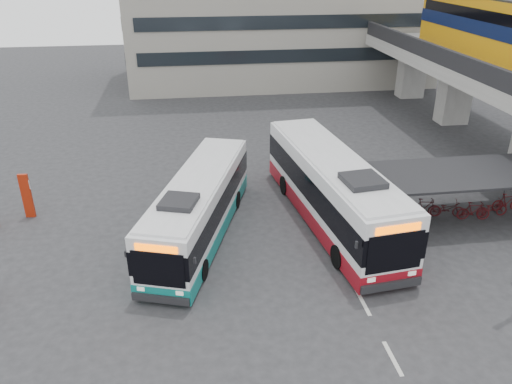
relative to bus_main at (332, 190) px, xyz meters
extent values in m
plane|color=#28282B|center=(-3.00, -3.61, -1.73)|extent=(120.00, 120.00, 0.00)
cube|color=gray|center=(14.00, 14.39, 0.57)|extent=(2.20, 1.60, 4.60)
cube|color=gray|center=(14.00, 22.39, 0.57)|extent=(2.20, 1.60, 4.60)
cube|color=gray|center=(14.00, 8.39, 3.32)|extent=(8.00, 32.00, 0.90)
cube|color=black|center=(10.25, 8.39, 4.32)|extent=(0.35, 32.00, 1.10)
cube|color=orange|center=(14.00, 8.84, 5.87)|extent=(2.90, 20.00, 3.90)
cylinder|color=#595B60|center=(0.70, 1.19, -0.53)|extent=(0.12, 0.12, 2.40)
cylinder|color=#595B60|center=(10.30, 1.19, -0.53)|extent=(0.12, 0.12, 2.40)
cylinder|color=#595B60|center=(0.70, -2.41, -0.53)|extent=(0.12, 0.12, 2.40)
cube|color=black|center=(5.50, -0.61, 0.75)|extent=(10.00, 4.00, 0.12)
imported|color=black|center=(1.50, -0.61, -1.28)|extent=(1.71, 0.60, 0.90)
imported|color=black|center=(2.64, -0.61, -1.23)|extent=(1.66, 0.47, 1.00)
imported|color=black|center=(3.78, -0.61, -1.28)|extent=(1.71, 0.60, 0.90)
imported|color=black|center=(4.92, -0.61, -1.23)|extent=(1.66, 0.47, 1.00)
imported|color=#350C0F|center=(6.07, -0.61, -1.28)|extent=(1.71, 0.60, 0.90)
imported|color=#3F0C0F|center=(7.21, -0.61, -1.23)|extent=(1.66, 0.47, 1.00)
imported|color=#490C0F|center=(8.35, -0.61, -1.28)|extent=(1.71, 0.60, 0.90)
imported|color=#540C0F|center=(9.50, -0.61, -1.23)|extent=(1.66, 0.47, 1.00)
cube|color=beige|center=(-0.50, -9.61, -1.72)|extent=(0.15, 1.60, 0.01)
cube|color=beige|center=(-0.50, -6.61, -1.72)|extent=(0.15, 1.60, 0.01)
cube|color=beige|center=(-0.50, -3.61, -1.72)|extent=(0.15, 1.60, 0.01)
cube|color=white|center=(0.00, 0.02, 0.18)|extent=(4.08, 12.76, 2.87)
cube|color=maroon|center=(0.00, 0.02, -1.15)|extent=(4.13, 12.81, 0.78)
cube|color=black|center=(0.00, 0.02, 0.31)|extent=(4.15, 12.79, 1.20)
cube|color=#FF5E00|center=(0.72, -6.21, 1.25)|extent=(1.86, 0.29, 0.31)
cube|color=black|center=(0.36, -3.10, 1.85)|extent=(1.78, 1.84, 0.29)
cylinder|color=black|center=(-0.79, -4.11, -1.20)|extent=(0.43, 1.07, 1.04)
cylinder|color=black|center=(0.84, 3.65, -1.20)|extent=(0.43, 1.07, 1.04)
cube|color=white|center=(-6.54, -0.51, -0.06)|extent=(5.65, 11.17, 2.52)
cube|color=#0C6C66|center=(-6.54, -0.51, -1.22)|extent=(5.70, 11.22, 0.69)
cube|color=black|center=(-6.54, -0.51, 0.06)|extent=(5.71, 11.20, 1.05)
cube|color=#FF5E00|center=(-8.25, -5.73, 0.88)|extent=(1.58, 0.59, 0.27)
cube|color=black|center=(-7.39, -3.12, 1.40)|extent=(1.79, 1.83, 0.26)
cylinder|color=black|center=(-8.67, -3.51, -1.27)|extent=(0.55, 0.96, 0.92)
cylinder|color=black|center=(-4.54, 2.07, -1.27)|extent=(0.55, 0.96, 0.92)
imported|color=black|center=(-6.41, -3.18, -0.91)|extent=(0.43, 0.62, 1.63)
cube|color=#991E09|center=(-15.12, 2.53, -0.54)|extent=(0.49, 0.19, 2.38)
cube|color=white|center=(-15.12, 2.53, 0.08)|extent=(0.52, 0.09, 0.48)
camera|label=1|loc=(-6.83, -21.48, 10.56)|focal=35.00mm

